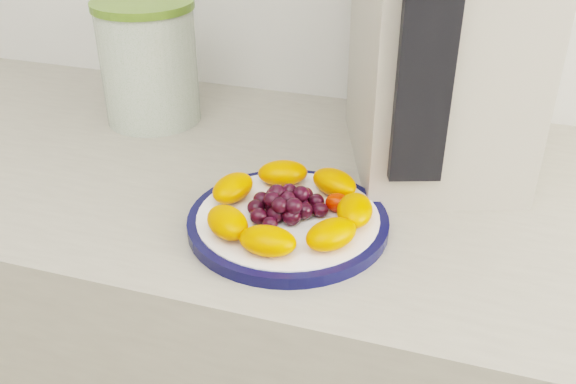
% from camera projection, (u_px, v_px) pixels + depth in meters
% --- Properties ---
extents(plate_rim, '(0.25, 0.25, 0.01)m').
position_uv_depth(plate_rim, '(288.00, 222.00, 0.79)').
color(plate_rim, '#0A0D35').
rests_on(plate_rim, counter).
extents(plate_face, '(0.22, 0.22, 0.02)m').
position_uv_depth(plate_face, '(288.00, 221.00, 0.79)').
color(plate_face, white).
rests_on(plate_face, counter).
extents(canister, '(0.16, 0.16, 0.18)m').
position_uv_depth(canister, '(149.00, 66.00, 1.03)').
color(canister, '#2B5712').
rests_on(canister, counter).
extents(canister_lid, '(0.17, 0.17, 0.01)m').
position_uv_depth(canister_lid, '(142.00, 4.00, 0.98)').
color(canister_lid, '#567826').
rests_on(canister_lid, canister).
extents(appliance_body, '(0.30, 0.35, 0.37)m').
position_uv_depth(appliance_body, '(441.00, 35.00, 0.86)').
color(appliance_body, '#A29A8B').
rests_on(appliance_body, counter).
extents(appliance_panel, '(0.07, 0.04, 0.27)m').
position_uv_depth(appliance_panel, '(425.00, 70.00, 0.72)').
color(appliance_panel, black).
rests_on(appliance_panel, appliance_body).
extents(fruit_plate, '(0.21, 0.21, 0.03)m').
position_uv_depth(fruit_plate, '(292.00, 205.00, 0.77)').
color(fruit_plate, '#FF6200').
rests_on(fruit_plate, plate_face).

